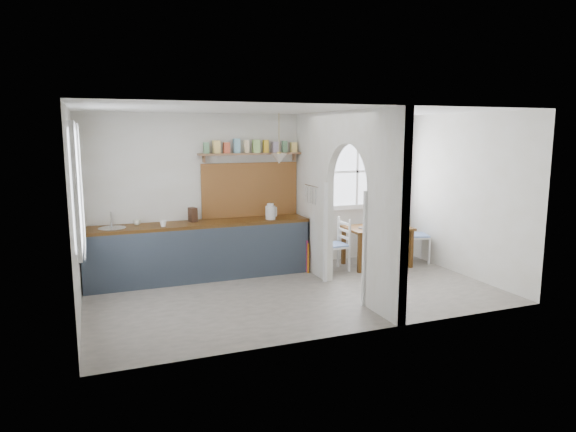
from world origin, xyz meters
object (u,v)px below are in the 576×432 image
object	(u,v)px
kettle	(270,211)
vase	(379,219)
dining_table	(377,246)
chair_right	(415,235)
chair_left	(334,245)

from	to	relation	value
kettle	vase	world-z (taller)	kettle
dining_table	kettle	xyz separation A→B (m)	(-1.87, 0.24, 0.69)
dining_table	chair_right	xyz separation A→B (m)	(0.78, 0.00, 0.14)
dining_table	vase	xyz separation A→B (m)	(0.13, 0.15, 0.45)
chair_left	kettle	world-z (taller)	kettle
vase	chair_left	bearing A→B (deg)	-170.98
chair_left	vase	size ratio (longest dim) A/B	4.17
chair_left	kettle	bearing A→B (deg)	-106.42
chair_right	dining_table	bearing A→B (deg)	108.15
chair_left	kettle	size ratio (longest dim) A/B	3.39
chair_right	vase	world-z (taller)	chair_right
dining_table	chair_right	size ratio (longest dim) A/B	1.13
dining_table	kettle	bearing A→B (deg)	174.55
vase	chair_right	bearing A→B (deg)	-12.73
dining_table	chair_right	bearing A→B (deg)	2.13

